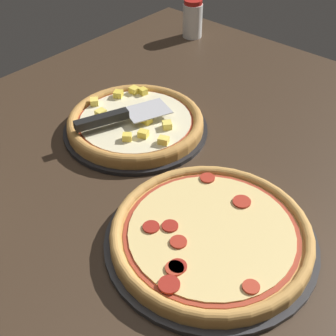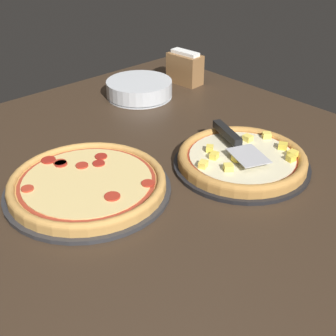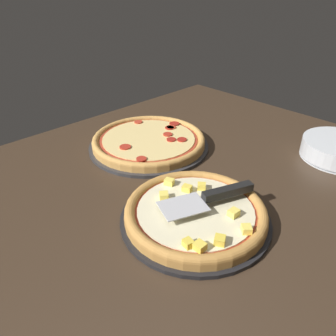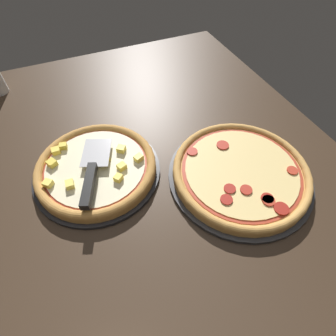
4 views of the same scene
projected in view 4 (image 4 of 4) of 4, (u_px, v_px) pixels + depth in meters
The scene contains 6 objects.
ground_plane at pixel (146, 182), 72.65cm from camera, with size 145.82×116.85×3.60cm, color #38281C.
pizza_pan_front at pixel (98, 172), 72.15cm from camera, with size 34.44×34.44×1.00cm, color black.
pizza_front at pixel (96, 167), 70.59cm from camera, with size 32.37×32.37×3.77cm.
pizza_pan_back at pixel (239, 176), 71.20cm from camera, with size 38.65×38.65×1.00cm, color #2D2D30.
pizza_back at pixel (241, 172), 69.66cm from camera, with size 36.33×36.33×2.87cm.
serving_spatula at pixel (91, 177), 64.74cm from camera, with size 23.01×12.78×2.00cm.
Camera 4 is at (41.56, -10.95, 57.24)cm, focal length 28.00 mm.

